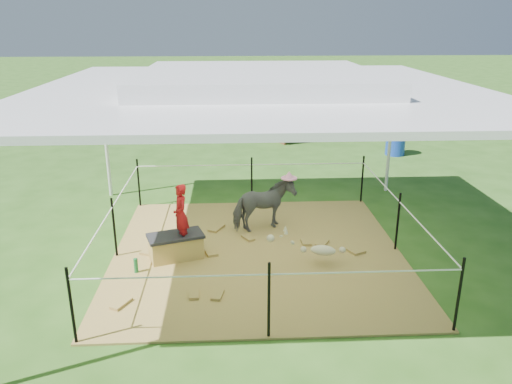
{
  "coord_description": "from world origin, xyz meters",
  "views": [
    {
      "loc": [
        -0.41,
        -7.27,
        3.6
      ],
      "look_at": [
        0.0,
        0.6,
        0.85
      ],
      "focal_mm": 35.0,
      "sensor_mm": 36.0,
      "label": 1
    }
  ],
  "objects_px": {
    "foal": "(323,248)",
    "picnic_table_far": "(386,123)",
    "straw_bale": "(176,247)",
    "pony": "(264,206)",
    "woman": "(180,208)",
    "distant_person": "(313,119)",
    "picnic_table_near": "(295,128)",
    "trash_barrel": "(396,140)",
    "green_bottle": "(136,265)"
  },
  "relations": [
    {
      "from": "trash_barrel",
      "to": "picnic_table_near",
      "type": "distance_m",
      "value": 3.28
    },
    {
      "from": "green_bottle",
      "to": "foal",
      "type": "bearing_deg",
      "value": 2.05
    },
    {
      "from": "foal",
      "to": "picnic_table_near",
      "type": "bearing_deg",
      "value": 100.53
    },
    {
      "from": "pony",
      "to": "picnic_table_near",
      "type": "distance_m",
      "value": 7.31
    },
    {
      "from": "pony",
      "to": "picnic_table_far",
      "type": "relative_size",
      "value": 0.66
    },
    {
      "from": "straw_bale",
      "to": "trash_barrel",
      "type": "bearing_deg",
      "value": 48.34
    },
    {
      "from": "picnic_table_near",
      "to": "straw_bale",
      "type": "bearing_deg",
      "value": -132.09
    },
    {
      "from": "picnic_table_far",
      "to": "straw_bale",
      "type": "bearing_deg",
      "value": -115.3
    },
    {
      "from": "pony",
      "to": "distant_person",
      "type": "xyz_separation_m",
      "value": [
        2.05,
        7.24,
        0.14
      ]
    },
    {
      "from": "straw_bale",
      "to": "trash_barrel",
      "type": "height_order",
      "value": "trash_barrel"
    },
    {
      "from": "pony",
      "to": "picnic_table_far",
      "type": "distance_m",
      "value": 9.03
    },
    {
      "from": "trash_barrel",
      "to": "picnic_table_near",
      "type": "relative_size",
      "value": 0.49
    },
    {
      "from": "picnic_table_far",
      "to": "woman",
      "type": "bearing_deg",
      "value": -114.85
    },
    {
      "from": "woman",
      "to": "picnic_table_near",
      "type": "xyz_separation_m",
      "value": [
        2.8,
        8.2,
        -0.51
      ]
    },
    {
      "from": "trash_barrel",
      "to": "picnic_table_far",
      "type": "relative_size",
      "value": 0.5
    },
    {
      "from": "distant_person",
      "to": "picnic_table_near",
      "type": "bearing_deg",
      "value": -7.95
    },
    {
      "from": "straw_bale",
      "to": "distant_person",
      "type": "relative_size",
      "value": 0.64
    },
    {
      "from": "woman",
      "to": "pony",
      "type": "bearing_deg",
      "value": 109.15
    },
    {
      "from": "foal",
      "to": "picnic_table_far",
      "type": "xyz_separation_m",
      "value": [
        3.73,
        9.19,
        0.04
      ]
    },
    {
      "from": "green_bottle",
      "to": "picnic_table_far",
      "type": "distance_m",
      "value": 11.36
    },
    {
      "from": "woman",
      "to": "picnic_table_far",
      "type": "height_order",
      "value": "woman"
    },
    {
      "from": "trash_barrel",
      "to": "distant_person",
      "type": "distance_m",
      "value": 2.92
    },
    {
      "from": "woman",
      "to": "trash_barrel",
      "type": "height_order",
      "value": "woman"
    },
    {
      "from": "foal",
      "to": "green_bottle",
      "type": "bearing_deg",
      "value": -163.09
    },
    {
      "from": "green_bottle",
      "to": "woman",
      "type": "bearing_deg",
      "value": 34.7
    },
    {
      "from": "straw_bale",
      "to": "picnic_table_near",
      "type": "height_order",
      "value": "picnic_table_near"
    },
    {
      "from": "picnic_table_near",
      "to": "pony",
      "type": "bearing_deg",
      "value": -124.1
    },
    {
      "from": "straw_bale",
      "to": "pony",
      "type": "relative_size",
      "value": 0.73
    },
    {
      "from": "picnic_table_near",
      "to": "picnic_table_far",
      "type": "bearing_deg",
      "value": -10.9
    },
    {
      "from": "straw_bale",
      "to": "green_bottle",
      "type": "relative_size",
      "value": 3.6
    },
    {
      "from": "distant_person",
      "to": "green_bottle",
      "type": "bearing_deg",
      "value": 49.41
    },
    {
      "from": "woman",
      "to": "foal",
      "type": "relative_size",
      "value": 0.98
    },
    {
      "from": "trash_barrel",
      "to": "picnic_table_far",
      "type": "bearing_deg",
      "value": 78.75
    },
    {
      "from": "pony",
      "to": "straw_bale",
      "type": "bearing_deg",
      "value": 101.95
    },
    {
      "from": "straw_bale",
      "to": "foal",
      "type": "bearing_deg",
      "value": -8.8
    },
    {
      "from": "straw_bale",
      "to": "pony",
      "type": "distance_m",
      "value": 1.8
    },
    {
      "from": "distant_person",
      "to": "foal",
      "type": "bearing_deg",
      "value": 66.11
    },
    {
      "from": "green_bottle",
      "to": "picnic_table_far",
      "type": "xyz_separation_m",
      "value": [
        6.54,
        9.29,
        0.2
      ]
    },
    {
      "from": "straw_bale",
      "to": "distant_person",
      "type": "distance_m",
      "value": 9.0
    },
    {
      "from": "woman",
      "to": "foal",
      "type": "bearing_deg",
      "value": 62.4
    },
    {
      "from": "foal",
      "to": "picnic_table_far",
      "type": "relative_size",
      "value": 0.59
    },
    {
      "from": "trash_barrel",
      "to": "distant_person",
      "type": "xyz_separation_m",
      "value": [
        -1.96,
        2.15,
        0.22
      ]
    },
    {
      "from": "straw_bale",
      "to": "foal",
      "type": "relative_size",
      "value": 0.82
    },
    {
      "from": "green_bottle",
      "to": "pony",
      "type": "distance_m",
      "value": 2.51
    },
    {
      "from": "straw_bale",
      "to": "picnic_table_near",
      "type": "distance_m",
      "value": 8.7
    },
    {
      "from": "woman",
      "to": "trash_barrel",
      "type": "bearing_deg",
      "value": 120.48
    },
    {
      "from": "woman",
      "to": "distant_person",
      "type": "xyz_separation_m",
      "value": [
        3.39,
        8.28,
        -0.24
      ]
    },
    {
      "from": "picnic_table_near",
      "to": "woman",
      "type": "bearing_deg",
      "value": -131.47
    },
    {
      "from": "pony",
      "to": "distant_person",
      "type": "height_order",
      "value": "distant_person"
    },
    {
      "from": "straw_bale",
      "to": "foal",
      "type": "height_order",
      "value": "foal"
    }
  ]
}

